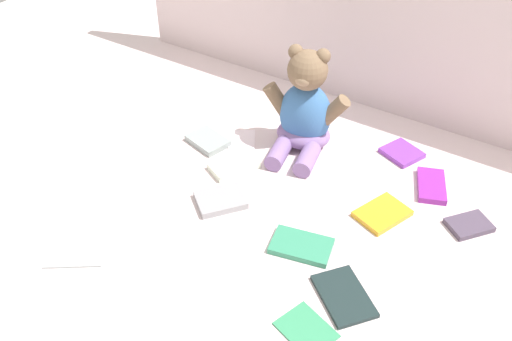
# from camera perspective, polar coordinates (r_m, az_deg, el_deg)

# --- Properties ---
(ground_plane) EXTENTS (3.20, 3.20, 0.00)m
(ground_plane) POSITION_cam_1_polar(r_m,az_deg,el_deg) (1.42, 2.51, -1.13)
(ground_plane) COLOR silver
(backdrop_drape) EXTENTS (1.58, 0.03, 0.56)m
(backdrop_drape) POSITION_cam_1_polar(r_m,az_deg,el_deg) (1.64, 11.56, 15.45)
(backdrop_drape) COLOR silver
(backdrop_drape) RESTS_ON ground_plane
(teddy_bear) EXTENTS (0.24, 0.23, 0.29)m
(teddy_bear) POSITION_cam_1_polar(r_m,az_deg,el_deg) (1.49, 5.03, 6.06)
(teddy_bear) COLOR #3F72B2
(teddy_bear) RESTS_ON ground_plane
(book_case_0) EXTENTS (0.12, 0.13, 0.01)m
(book_case_0) POSITION_cam_1_polar(r_m,az_deg,el_deg) (1.55, -1.48, 3.06)
(book_case_0) COLOR white
(book_case_0) RESTS_ON ground_plane
(book_case_1) EXTENTS (0.16, 0.16, 0.01)m
(book_case_1) POSITION_cam_1_polar(r_m,az_deg,el_deg) (1.17, 9.08, -12.70)
(book_case_1) COLOR #1B2A2B
(book_case_1) RESTS_ON ground_plane
(book_case_2) EXTENTS (0.13, 0.11, 0.02)m
(book_case_2) POSITION_cam_1_polar(r_m,az_deg,el_deg) (1.55, -5.02, 3.08)
(book_case_2) COLOR #919F9C
(book_case_2) RESTS_ON ground_plane
(book_case_3) EXTENTS (0.15, 0.11, 0.01)m
(book_case_3) POSITION_cam_1_polar(r_m,az_deg,el_deg) (1.25, 4.71, -7.78)
(book_case_3) COLOR #358D67
(book_case_3) RESTS_ON ground_plane
(book_case_4) EXTENTS (0.13, 0.11, 0.01)m
(book_case_4) POSITION_cam_1_polar(r_m,az_deg,el_deg) (1.11, 5.22, -16.04)
(book_case_4) COLOR #369260
(book_case_4) RESTS_ON ground_plane
(book_case_5) EXTENTS (0.12, 0.14, 0.02)m
(book_case_5) POSITION_cam_1_polar(r_m,az_deg,el_deg) (1.46, -2.29, 0.49)
(book_case_5) COLOR white
(book_case_5) RESTS_ON ground_plane
(book_case_6) EXTENTS (0.11, 0.12, 0.01)m
(book_case_6) POSITION_cam_1_polar(r_m,az_deg,el_deg) (1.38, 21.19, -5.29)
(book_case_6) COLOR #4A3E51
(book_case_6) RESTS_ON ground_plane
(book_case_7) EXTENTS (0.11, 0.14, 0.02)m
(book_case_7) POSITION_cam_1_polar(r_m,az_deg,el_deg) (1.46, 17.70, -1.50)
(book_case_7) COLOR purple
(book_case_7) RESTS_ON ground_plane
(book_case_8) EXTENTS (0.13, 0.15, 0.01)m
(book_case_8) POSITION_cam_1_polar(r_m,az_deg,el_deg) (1.35, 12.94, -4.36)
(book_case_8) COLOR gold
(book_case_8) RESTS_ON ground_plane
(book_case_9) EXTENTS (0.12, 0.12, 0.01)m
(book_case_9) POSITION_cam_1_polar(r_m,az_deg,el_deg) (1.55, 14.87, 1.78)
(book_case_9) COLOR purple
(book_case_9) RESTS_ON ground_plane
(book_case_10) EXTENTS (0.14, 0.15, 0.02)m
(book_case_10) POSITION_cam_1_polar(r_m,az_deg,el_deg) (1.35, -3.69, -3.07)
(book_case_10) COLOR #98979C
(book_case_10) RESTS_ON ground_plane
(book_case_11) EXTENTS (0.15, 0.13, 0.01)m
(book_case_11) POSITION_cam_1_polar(r_m,az_deg,el_deg) (1.29, -18.23, -8.23)
(book_case_11) COLOR #A0A6A7
(book_case_11) RESTS_ON ground_plane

